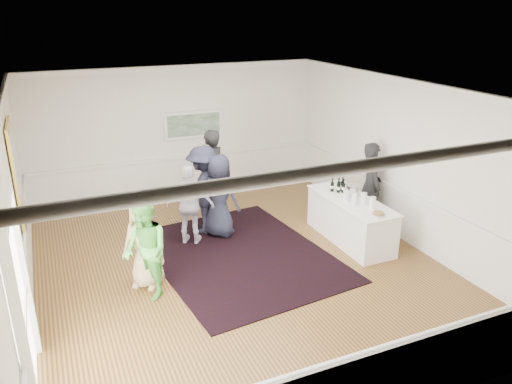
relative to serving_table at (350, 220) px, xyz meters
name	(u,v)px	position (x,y,z in m)	size (l,w,h in m)	color
floor	(239,267)	(-2.47, -0.15, -0.44)	(8.00, 8.00, 0.00)	brown
ceiling	(237,91)	(-2.47, -0.15, 2.76)	(7.00, 8.00, 0.02)	white
wall_left	(14,217)	(-5.97, -0.15, 1.16)	(0.02, 8.00, 3.20)	white
wall_right	(403,161)	(1.03, -0.15, 1.16)	(0.02, 8.00, 3.20)	white
wall_back	(177,133)	(-2.47, 3.85, 1.16)	(7.00, 0.02, 3.20)	white
wall_front	(382,305)	(-2.47, -4.15, 1.16)	(7.00, 0.02, 3.20)	white
wainscoting	(239,242)	(-2.47, -0.15, 0.06)	(7.00, 8.00, 1.00)	white
mirror	(17,177)	(-5.92, 1.15, 1.36)	(0.05, 1.25, 1.85)	yellow
doorway	(19,292)	(-5.91, -2.05, 0.97)	(0.10, 1.78, 2.56)	white
landscape_painting	(194,125)	(-2.07, 3.79, 1.34)	(1.44, 0.06, 0.66)	white
area_rug	(240,255)	(-2.30, 0.24, -0.43)	(3.05, 4.00, 0.02)	black
serving_table	(350,220)	(0.00, 0.00, 0.00)	(0.83, 2.18, 0.88)	white
bartender	(370,186)	(0.73, 0.42, 0.49)	(0.68, 0.45, 1.86)	black
guest_tan	(144,243)	(-4.13, -0.10, 0.34)	(0.77, 0.50, 1.57)	#CEB681
guest_green	(146,250)	(-4.17, -0.44, 0.39)	(0.81, 0.63, 1.66)	#63D053
guest_lilac	(190,205)	(-2.97, 1.16, 0.37)	(0.95, 0.40, 1.63)	silver
guest_dark_a	(204,190)	(-2.55, 1.59, 0.48)	(1.20, 0.69, 1.85)	#212337
guest_dark_b	(211,174)	(-2.17, 2.24, 0.56)	(0.73, 0.48, 2.01)	black
guest_navy	(219,196)	(-2.32, 1.29, 0.42)	(0.84, 0.55, 1.72)	#212337
wine_bottles	(339,184)	(0.01, 0.50, 0.59)	(0.29, 0.23, 0.31)	black
juice_pitchers	(359,199)	(-0.02, -0.26, 0.56)	(0.38, 0.60, 0.24)	#6CC145
ice_bucket	(352,191)	(0.09, 0.16, 0.55)	(0.26, 0.26, 0.24)	silver
nut_bowl	(378,214)	(-0.02, -0.88, 0.47)	(0.23, 0.23, 0.08)	white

